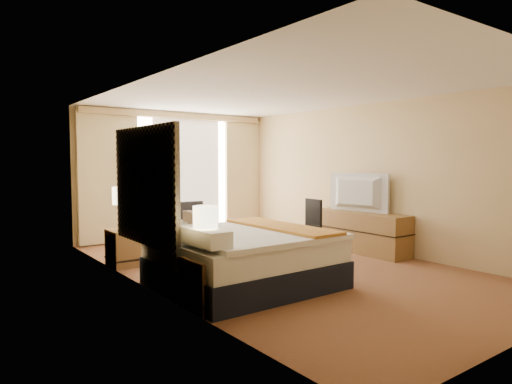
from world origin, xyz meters
TOP-DOWN VIEW (x-y plane):
  - floor at (0.00, 0.00)m, footprint 4.20×7.00m
  - ceiling at (0.00, 0.00)m, footprint 4.20×7.00m
  - wall_back at (0.00, 3.50)m, footprint 4.20×0.02m
  - wall_left at (-2.10, 0.00)m, footprint 0.02×7.00m
  - wall_right at (2.10, 0.00)m, footprint 0.02×7.00m
  - headboard at (-2.06, 0.20)m, footprint 0.06×1.85m
  - nightstand_left at (-1.87, -1.05)m, footprint 0.45×0.52m
  - nightstand_right at (-1.87, 1.45)m, footprint 0.45×0.52m
  - media_dresser at (1.83, 0.00)m, footprint 0.50×1.80m
  - window at (0.25, 3.47)m, footprint 2.30×0.02m
  - curtains at (-0.00, 3.39)m, footprint 4.12×0.19m
  - bed at (-1.06, -0.55)m, footprint 2.05×1.87m
  - loveseat at (-0.43, 2.49)m, footprint 1.32×0.77m
  - floor_lamp at (-1.16, 3.30)m, footprint 0.22×0.22m
  - desk_chair at (0.70, 0.15)m, footprint 0.47×0.47m
  - lamp_left at (-1.90, -1.04)m, footprint 0.27×0.27m
  - lamp_right at (-1.88, 1.46)m, footprint 0.31×0.31m
  - tissue_box at (-1.84, -1.11)m, footprint 0.12×0.12m
  - telephone at (-1.88, 1.40)m, footprint 0.20×0.16m
  - television at (1.78, 0.11)m, footprint 0.32×1.18m

SIDE VIEW (x-z plane):
  - floor at x=0.00m, z-range -0.01..0.01m
  - loveseat at x=-0.43m, z-range -0.13..0.66m
  - nightstand_left at x=-1.87m, z-range 0.00..0.55m
  - nightstand_right at x=-1.87m, z-range 0.00..0.55m
  - media_dresser at x=1.83m, z-range 0.00..0.70m
  - bed at x=-1.06m, z-range -0.13..0.86m
  - desk_chair at x=0.70m, z-range -0.05..0.92m
  - telephone at x=-1.88m, z-range 0.55..0.62m
  - tissue_box at x=-1.84m, z-range 0.55..0.65m
  - lamp_left at x=-1.90m, z-range 0.70..1.27m
  - television at x=1.78m, z-range 0.70..1.38m
  - lamp_right at x=-1.88m, z-range 0.73..1.38m
  - floor_lamp at x=-1.16m, z-range 0.37..2.14m
  - headboard at x=-2.06m, z-range 0.53..2.03m
  - wall_back at x=0.00m, z-range 0.00..2.60m
  - wall_left at x=-2.10m, z-range 0.00..2.60m
  - wall_right at x=2.10m, z-range 0.00..2.60m
  - window at x=0.25m, z-range 0.17..2.47m
  - curtains at x=0.00m, z-range 0.13..2.69m
  - ceiling at x=0.00m, z-range 2.59..2.61m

